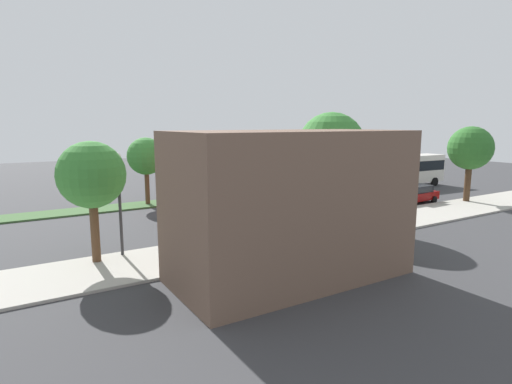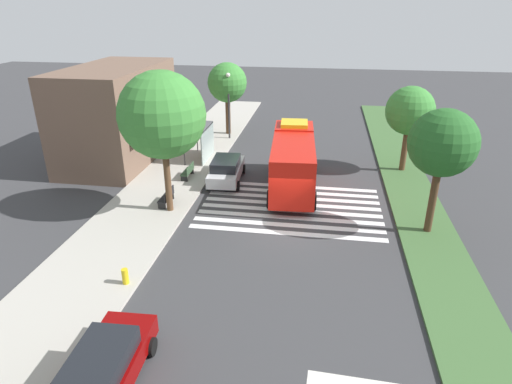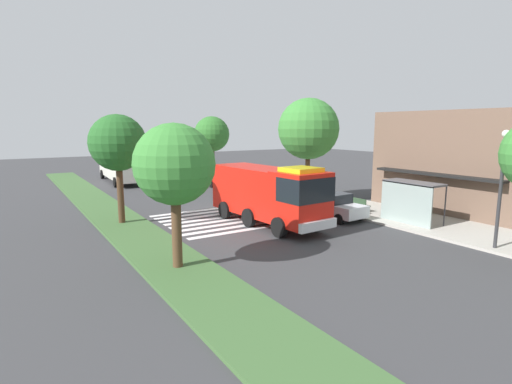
{
  "view_description": "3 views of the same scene",
  "coord_description": "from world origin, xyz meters",
  "px_view_note": "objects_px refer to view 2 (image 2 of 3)",
  "views": [
    {
      "loc": [
        20.39,
        28.9,
        7.21
      ],
      "look_at": [
        2.9,
        0.53,
        1.73
      ],
      "focal_mm": 29.28,
      "sensor_mm": 36.0,
      "label": 1
    },
    {
      "loc": [
        -20.91,
        -1.55,
        11.23
      ],
      "look_at": [
        1.0,
        1.88,
        1.43
      ],
      "focal_mm": 30.61,
      "sensor_mm": 36.0,
      "label": 2
    },
    {
      "loc": [
        24.49,
        -13.04,
        5.87
      ],
      "look_at": [
        2.21,
        1.09,
        1.51
      ],
      "focal_mm": 27.99,
      "sensor_mm": 36.0,
      "label": 3
    }
  ],
  "objects_px": {
    "parked_car_mid": "(226,169)",
    "fire_hydrant": "(125,276)",
    "sidewalk_tree_west": "(162,115)",
    "sidewalk_tree_center": "(227,83)",
    "street_lamp": "(229,100)",
    "bench_west_of_shelter": "(167,197)",
    "bus_stop_shelter": "(203,136)",
    "bench_near_shelter": "(188,171)",
    "median_tree_west": "(410,111)",
    "parked_car_west": "(104,369)",
    "median_tree_far_west": "(443,144)",
    "fire_truck": "(293,159)"
  },
  "relations": [
    {
      "from": "sidewalk_tree_west",
      "to": "sidewalk_tree_center",
      "type": "xyz_separation_m",
      "value": [
        15.88,
        0.0,
        -1.04
      ]
    },
    {
      "from": "parked_car_west",
      "to": "street_lamp",
      "type": "relative_size",
      "value": 0.86
    },
    {
      "from": "bus_stop_shelter",
      "to": "median_tree_far_west",
      "type": "height_order",
      "value": "median_tree_far_west"
    },
    {
      "from": "median_tree_west",
      "to": "sidewalk_tree_west",
      "type": "bearing_deg",
      "value": 121.84
    },
    {
      "from": "sidewalk_tree_west",
      "to": "sidewalk_tree_center",
      "type": "bearing_deg",
      "value": 0.0
    },
    {
      "from": "bench_west_of_shelter",
      "to": "street_lamp",
      "type": "distance_m",
      "value": 14.06
    },
    {
      "from": "fire_truck",
      "to": "parked_car_west",
      "type": "bearing_deg",
      "value": 161.62
    },
    {
      "from": "parked_car_west",
      "to": "sidewalk_tree_west",
      "type": "xyz_separation_m",
      "value": [
        12.36,
        2.2,
        4.81
      ]
    },
    {
      "from": "fire_hydrant",
      "to": "sidewalk_tree_center",
      "type": "bearing_deg",
      "value": 1.24
    },
    {
      "from": "bench_near_shelter",
      "to": "street_lamp",
      "type": "xyz_separation_m",
      "value": [
        9.49,
        -0.83,
        2.88
      ]
    },
    {
      "from": "parked_car_mid",
      "to": "fire_hydrant",
      "type": "relative_size",
      "value": 6.76
    },
    {
      "from": "parked_car_mid",
      "to": "bus_stop_shelter",
      "type": "relative_size",
      "value": 1.35
    },
    {
      "from": "sidewalk_tree_west",
      "to": "parked_car_west",
      "type": "bearing_deg",
      "value": -169.9
    },
    {
      "from": "median_tree_west",
      "to": "fire_truck",
      "type": "bearing_deg",
      "value": 119.05
    },
    {
      "from": "parked_car_mid",
      "to": "median_tree_west",
      "type": "relative_size",
      "value": 0.81
    },
    {
      "from": "street_lamp",
      "to": "median_tree_far_west",
      "type": "distance_m",
      "value": 20.21
    },
    {
      "from": "sidewalk_tree_center",
      "to": "median_tree_far_west",
      "type": "distance_m",
      "value": 21.48
    },
    {
      "from": "median_tree_far_west",
      "to": "fire_truck",
      "type": "bearing_deg",
      "value": 56.75
    },
    {
      "from": "parked_car_west",
      "to": "bus_stop_shelter",
      "type": "xyz_separation_m",
      "value": [
        21.34,
        2.62,
        1.04
      ]
    },
    {
      "from": "bus_stop_shelter",
      "to": "bench_near_shelter",
      "type": "distance_m",
      "value": 4.2
    },
    {
      "from": "parked_car_west",
      "to": "parked_car_mid",
      "type": "relative_size",
      "value": 1.01
    },
    {
      "from": "bus_stop_shelter",
      "to": "median_tree_far_west",
      "type": "relative_size",
      "value": 0.54
    },
    {
      "from": "street_lamp",
      "to": "median_tree_west",
      "type": "bearing_deg",
      "value": -112.46
    },
    {
      "from": "bench_near_shelter",
      "to": "sidewalk_tree_west",
      "type": "bearing_deg",
      "value": -175.09
    },
    {
      "from": "parked_car_mid",
      "to": "median_tree_west",
      "type": "bearing_deg",
      "value": -75.92
    },
    {
      "from": "sidewalk_tree_west",
      "to": "bench_west_of_shelter",
      "type": "bearing_deg",
      "value": 30.27
    },
    {
      "from": "bench_near_shelter",
      "to": "fire_hydrant",
      "type": "xyz_separation_m",
      "value": [
        -12.11,
        -0.93,
        -0.1
      ]
    },
    {
      "from": "fire_truck",
      "to": "median_tree_far_west",
      "type": "xyz_separation_m",
      "value": [
        -4.91,
        -7.49,
        2.88
      ]
    },
    {
      "from": "parked_car_mid",
      "to": "fire_hydrant",
      "type": "bearing_deg",
      "value": 168.74
    },
    {
      "from": "bench_west_of_shelter",
      "to": "fire_hydrant",
      "type": "distance_m",
      "value": 7.91
    },
    {
      "from": "bench_near_shelter",
      "to": "median_tree_far_west",
      "type": "relative_size",
      "value": 0.25
    },
    {
      "from": "parked_car_mid",
      "to": "bench_near_shelter",
      "type": "xyz_separation_m",
      "value": [
        -0.07,
        2.63,
        -0.27
      ]
    },
    {
      "from": "fire_truck",
      "to": "bench_near_shelter",
      "type": "height_order",
      "value": "fire_truck"
    },
    {
      "from": "sidewalk_tree_center",
      "to": "fire_hydrant",
      "type": "height_order",
      "value": "sidewalk_tree_center"
    },
    {
      "from": "bench_near_shelter",
      "to": "sidewalk_tree_west",
      "type": "xyz_separation_m",
      "value": [
        -4.98,
        -0.43,
        5.07
      ]
    },
    {
      "from": "bus_stop_shelter",
      "to": "fire_truck",
      "type": "bearing_deg",
      "value": -121.59
    },
    {
      "from": "sidewalk_tree_center",
      "to": "fire_hydrant",
      "type": "relative_size",
      "value": 8.89
    },
    {
      "from": "sidewalk_tree_center",
      "to": "fire_truck",
      "type": "bearing_deg",
      "value": -149.4
    },
    {
      "from": "street_lamp",
      "to": "median_tree_far_west",
      "type": "relative_size",
      "value": 0.86
    },
    {
      "from": "bench_near_shelter",
      "to": "sidewalk_tree_west",
      "type": "relative_size",
      "value": 0.2
    },
    {
      "from": "parked_car_mid",
      "to": "street_lamp",
      "type": "distance_m",
      "value": 9.94
    },
    {
      "from": "parked_car_mid",
      "to": "fire_hydrant",
      "type": "distance_m",
      "value": 12.3
    },
    {
      "from": "bench_west_of_shelter",
      "to": "fire_truck",
      "type": "bearing_deg",
      "value": -61.21
    },
    {
      "from": "sidewalk_tree_center",
      "to": "median_tree_west",
      "type": "relative_size",
      "value": 1.06
    },
    {
      "from": "sidewalk_tree_center",
      "to": "median_tree_far_west",
      "type": "height_order",
      "value": "median_tree_far_west"
    },
    {
      "from": "fire_truck",
      "to": "sidewalk_tree_center",
      "type": "relative_size",
      "value": 1.43
    },
    {
      "from": "street_lamp",
      "to": "sidewalk_tree_west",
      "type": "bearing_deg",
      "value": 178.42
    },
    {
      "from": "parked_car_west",
      "to": "fire_hydrant",
      "type": "height_order",
      "value": "parked_car_west"
    },
    {
      "from": "median_tree_far_west",
      "to": "fire_hydrant",
      "type": "bearing_deg",
      "value": 116.64
    },
    {
      "from": "bench_near_shelter",
      "to": "parked_car_mid",
      "type": "bearing_deg",
      "value": -88.51
    }
  ]
}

